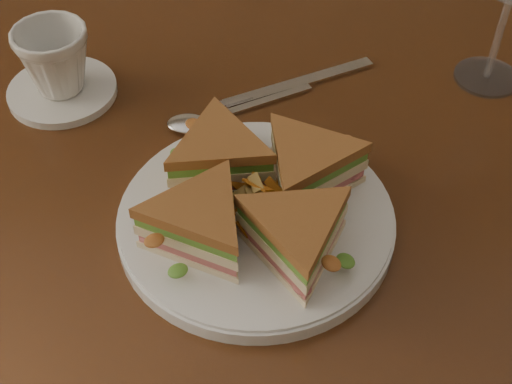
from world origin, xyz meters
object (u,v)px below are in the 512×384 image
(spoon, at_px, (206,119))
(saucer, at_px, (63,91))
(table, at_px, (257,243))
(sandwich_wedges, at_px, (256,196))
(knife, at_px, (289,86))
(coffee_cup, at_px, (55,60))
(plate, at_px, (256,221))

(spoon, bearing_deg, saucer, 138.01)
(table, relative_size, spoon, 7.25)
(sandwich_wedges, relative_size, knife, 1.39)
(coffee_cup, bearing_deg, saucer, 0.00)
(knife, bearing_deg, table, -128.25)
(sandwich_wedges, height_order, coffee_cup, coffee_cup)
(table, bearing_deg, coffee_cup, 150.67)
(sandwich_wedges, height_order, knife, sandwich_wedges)
(coffee_cup, bearing_deg, table, -37.65)
(spoon, xyz_separation_m, coffee_cup, (-0.18, 0.04, 0.05))
(knife, distance_m, coffee_cup, 0.28)
(plate, height_order, spoon, plate)
(plate, bearing_deg, coffee_cup, 141.63)
(table, distance_m, coffee_cup, 0.32)
(knife, bearing_deg, saucer, 157.67)
(coffee_cup, bearing_deg, knife, -2.17)
(sandwich_wedges, distance_m, coffee_cup, 0.31)
(sandwich_wedges, xyz_separation_m, coffee_cup, (-0.24, 0.19, 0.01))
(spoon, xyz_separation_m, knife, (0.09, 0.07, -0.00))
(plate, relative_size, spoon, 1.67)
(saucer, relative_size, coffee_cup, 1.50)
(sandwich_wedges, bearing_deg, plate, 48.81)
(saucer, xyz_separation_m, coffee_cup, (0.00, 0.00, 0.05))
(table, height_order, knife, knife)
(sandwich_wedges, height_order, saucer, sandwich_wedges)
(sandwich_wedges, height_order, spoon, sandwich_wedges)
(saucer, distance_m, coffee_cup, 0.05)
(knife, xyz_separation_m, saucer, (-0.27, -0.03, 0.00))
(sandwich_wedges, xyz_separation_m, spoon, (-0.07, 0.15, -0.04))
(saucer, bearing_deg, knife, 6.15)
(sandwich_wedges, relative_size, coffee_cup, 3.12)
(table, xyz_separation_m, saucer, (-0.24, 0.14, 0.10))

